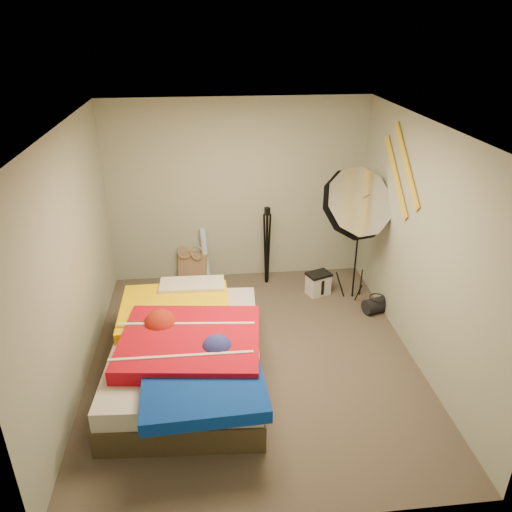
{
  "coord_description": "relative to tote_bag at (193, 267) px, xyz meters",
  "views": [
    {
      "loc": [
        -0.45,
        -4.45,
        3.38
      ],
      "look_at": [
        0.1,
        0.6,
        0.95
      ],
      "focal_mm": 35.0,
      "sensor_mm": 36.0,
      "label": 1
    }
  ],
  "objects": [
    {
      "name": "wall_left",
      "position": [
        -1.1,
        -1.9,
        1.05
      ],
      "size": [
        0.0,
        4.0,
        4.0
      ],
      "primitive_type": "plane",
      "rotation": [
        1.57,
        0.0,
        1.57
      ],
      "color": "#939B8B",
      "rests_on": "floor"
    },
    {
      "name": "bed",
      "position": [
        -0.04,
        -2.15,
        0.11
      ],
      "size": [
        1.61,
        2.35,
        0.62
      ],
      "color": "#453925",
      "rests_on": "floor"
    },
    {
      "name": "wall_right",
      "position": [
        2.4,
        -1.9,
        1.05
      ],
      "size": [
        0.0,
        4.0,
        4.0
      ],
      "primitive_type": "plane",
      "rotation": [
        1.57,
        0.0,
        -1.57
      ],
      "color": "#939B8B",
      "rests_on": "floor"
    },
    {
      "name": "wall_stripe_lower",
      "position": [
        2.38,
        -1.05,
        1.55
      ],
      "size": [
        0.02,
        0.91,
        0.78
      ],
      "primitive_type": "cube",
      "rotation": [
        0.7,
        0.0,
        0.0
      ],
      "color": "gold",
      "rests_on": "wall_right"
    },
    {
      "name": "duffel_bag",
      "position": [
        2.3,
        -1.13,
        -0.11
      ],
      "size": [
        0.36,
        0.28,
        0.2
      ],
      "primitive_type": "cylinder",
      "rotation": [
        0.0,
        1.57,
        0.3
      ],
      "color": "black",
      "rests_on": "floor"
    },
    {
      "name": "tote_bag",
      "position": [
        0.0,
        0.0,
        0.0
      ],
      "size": [
        0.44,
        0.31,
        0.42
      ],
      "primitive_type": "cube",
      "rotation": [
        -0.14,
        0.0,
        -0.38
      ],
      "color": "tan",
      "rests_on": "floor"
    },
    {
      "name": "wrapping_roll",
      "position": [
        0.17,
        0.0,
        0.17
      ],
      "size": [
        0.15,
        0.23,
        0.76
      ],
      "primitive_type": "cylinder",
      "rotation": [
        -0.17,
        0.0,
        0.32
      ],
      "color": "#529BD8",
      "rests_on": "floor"
    },
    {
      "name": "photo_umbrella",
      "position": [
        1.99,
        -0.86,
        1.16
      ],
      "size": [
        1.03,
        0.82,
        1.89
      ],
      "color": "black",
      "rests_on": "floor"
    },
    {
      "name": "camera_case",
      "position": [
        1.67,
        -0.59,
        -0.06
      ],
      "size": [
        0.34,
        0.29,
        0.29
      ],
      "primitive_type": "cube",
      "rotation": [
        0.0,
        0.0,
        0.37
      ],
      "color": "beige",
      "rests_on": "floor"
    },
    {
      "name": "wall_stripe_upper",
      "position": [
        2.38,
        -1.3,
        1.75
      ],
      "size": [
        0.02,
        0.91,
        0.78
      ],
      "primitive_type": "cube",
      "rotation": [
        0.7,
        0.0,
        0.0
      ],
      "color": "gold",
      "rests_on": "wall_right"
    },
    {
      "name": "ceiling",
      "position": [
        0.65,
        -1.9,
        2.3
      ],
      "size": [
        4.0,
        4.0,
        0.0
      ],
      "primitive_type": "plane",
      "rotation": [
        3.14,
        0.0,
        0.0
      ],
      "color": "silver",
      "rests_on": "wall_back"
    },
    {
      "name": "floor",
      "position": [
        0.65,
        -1.9,
        -0.2
      ],
      "size": [
        4.0,
        4.0,
        0.0
      ],
      "primitive_type": "plane",
      "color": "brown",
      "rests_on": "ground"
    },
    {
      "name": "wall_front",
      "position": [
        0.65,
        -3.9,
        1.05
      ],
      "size": [
        3.5,
        0.0,
        3.5
      ],
      "primitive_type": "plane",
      "rotation": [
        -1.57,
        0.0,
        0.0
      ],
      "color": "#939B8B",
      "rests_on": "floor"
    },
    {
      "name": "wall_back",
      "position": [
        0.65,
        0.1,
        1.05
      ],
      "size": [
        3.5,
        0.0,
        3.5
      ],
      "primitive_type": "plane",
      "rotation": [
        1.57,
        0.0,
        0.0
      ],
      "color": "#939B8B",
      "rests_on": "floor"
    },
    {
      "name": "camera_tripod",
      "position": [
        1.02,
        -0.19,
        0.44
      ],
      "size": [
        0.08,
        0.08,
        1.12
      ],
      "color": "black",
      "rests_on": "floor"
    }
  ]
}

